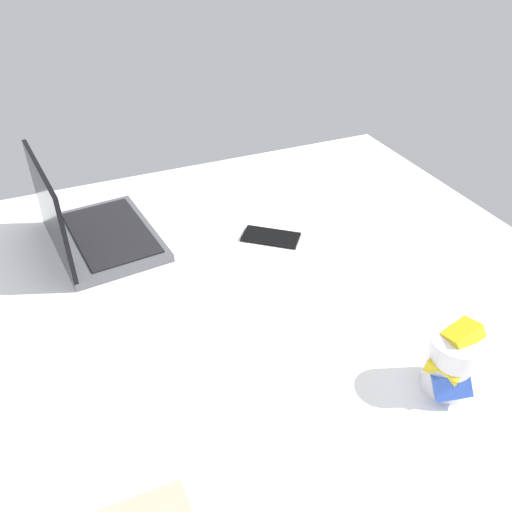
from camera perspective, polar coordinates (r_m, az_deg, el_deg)
bed_mattress at (r=105.86cm, az=5.97°, el=-15.31°), size 180.00×140.00×18.00cm
laptop at (r=133.11cm, az=-17.42°, el=2.74°), size 35.39×26.58×23.00cm
snack_cup at (r=97.47cm, az=20.39°, el=-10.72°), size 10.61×10.06×14.13cm
cell_phone at (r=131.67cm, az=1.63°, el=2.07°), size 14.07×15.17×0.80cm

